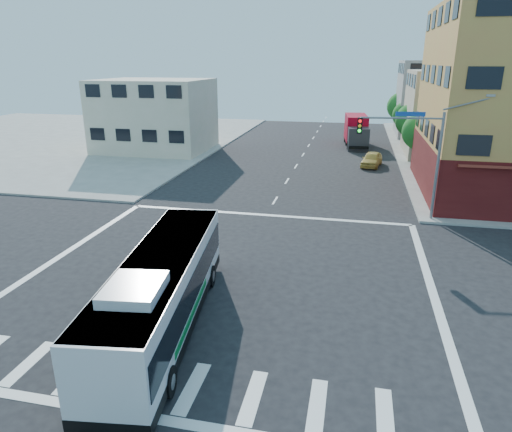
# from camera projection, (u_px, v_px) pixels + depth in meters

# --- Properties ---
(ground) EXTENTS (120.00, 120.00, 0.00)m
(ground) POSITION_uv_depth(u_px,v_px,m) (229.00, 276.00, 22.25)
(ground) COLOR black
(ground) RESTS_ON ground
(sidewalk_nw) EXTENTS (50.00, 50.00, 0.15)m
(sidewalk_nw) POSITION_uv_depth(u_px,v_px,m) (49.00, 138.00, 61.63)
(sidewalk_nw) COLOR gray
(sidewalk_nw) RESTS_ON ground
(building_east_near) EXTENTS (12.06, 10.06, 9.00)m
(building_east_near) POSITION_uv_depth(u_px,v_px,m) (466.00, 114.00, 48.80)
(building_east_near) COLOR #BBAF8F
(building_east_near) RESTS_ON ground
(building_east_far) EXTENTS (12.06, 10.06, 10.00)m
(building_east_far) POSITION_uv_depth(u_px,v_px,m) (444.00, 99.00, 61.58)
(building_east_far) COLOR gray
(building_east_far) RESTS_ON ground
(building_west) EXTENTS (12.06, 10.06, 8.00)m
(building_west) POSITION_uv_depth(u_px,v_px,m) (155.00, 116.00, 52.10)
(building_west) COLOR beige
(building_west) RESTS_ON ground
(signal_mast_ne) EXTENTS (7.91, 1.13, 8.07)m
(signal_mast_ne) POSITION_uv_depth(u_px,v_px,m) (412.00, 144.00, 28.63)
(signal_mast_ne) COLOR slate
(signal_mast_ne) RESTS_ON ground
(street_tree_a) EXTENTS (3.60, 3.60, 5.53)m
(street_tree_a) POSITION_uv_depth(u_px,v_px,m) (422.00, 130.00, 44.52)
(street_tree_a) COLOR #3D2516
(street_tree_a) RESTS_ON ground
(street_tree_b) EXTENTS (3.80, 3.80, 5.79)m
(street_tree_b) POSITION_uv_depth(u_px,v_px,m) (413.00, 118.00, 51.86)
(street_tree_b) COLOR #3D2516
(street_tree_b) RESTS_ON ground
(street_tree_c) EXTENTS (3.40, 3.40, 5.29)m
(street_tree_c) POSITION_uv_depth(u_px,v_px,m) (407.00, 113.00, 59.35)
(street_tree_c) COLOR #3D2516
(street_tree_c) RESTS_ON ground
(street_tree_d) EXTENTS (4.00, 4.00, 6.03)m
(street_tree_d) POSITION_uv_depth(u_px,v_px,m) (402.00, 105.00, 66.61)
(street_tree_d) COLOR #3D2516
(street_tree_d) RESTS_ON ground
(transit_bus) EXTENTS (3.95, 11.76, 3.42)m
(transit_bus) POSITION_uv_depth(u_px,v_px,m) (163.00, 291.00, 17.36)
(transit_bus) COLOR black
(transit_bus) RESTS_ON ground
(box_truck) EXTENTS (3.10, 8.29, 3.65)m
(box_truck) POSITION_uv_depth(u_px,v_px,m) (356.00, 132.00, 55.53)
(box_truck) COLOR #292A2F
(box_truck) RESTS_ON ground
(parked_car) EXTENTS (2.44, 4.38, 1.41)m
(parked_car) POSITION_uv_depth(u_px,v_px,m) (372.00, 159.00, 45.20)
(parked_car) COLOR gold
(parked_car) RESTS_ON ground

